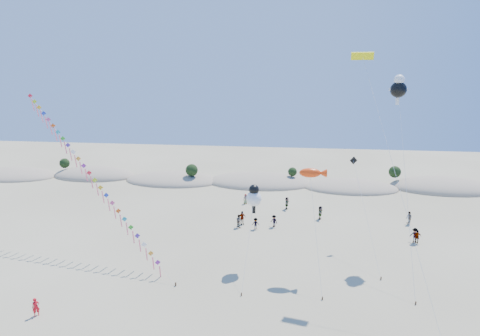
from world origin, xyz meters
name	(u,v)px	position (x,y,z in m)	size (l,w,h in m)	color
dune_ridge	(265,183)	(1.06, 45.14, 0.11)	(145.30, 11.49, 5.57)	gray
kite_train	(87,171)	(-16.96, 16.01, 9.05)	(22.51, 13.91, 17.70)	#3F2D1E
fish_kite	(313,173)	(7.74, 14.44, 10.04)	(2.73, 7.03, 10.55)	#3F2D1E
cartoon_kite_low	(254,197)	(1.83, 14.54, 7.32)	(1.59, 7.69, 8.61)	#3F2D1E
cartoon_kite_high	(399,88)	(16.91, 21.36, 18.14)	(2.00, 14.08, 19.56)	#3F2D1E
parafoil_kite	(364,62)	(12.10, 15.55, 20.76)	(6.26, 14.18, 21.72)	#3F2D1E
dark_kite	(360,190)	(13.33, 19.31, 6.98)	(2.35, 10.02, 10.24)	#3F2D1E
flyer_foreground	(36,307)	(-15.33, 2.57, 0.80)	(0.58, 0.38, 1.59)	red
beachgoers	(312,218)	(8.65, 26.34, 0.87)	(23.34, 12.71, 1.86)	slate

